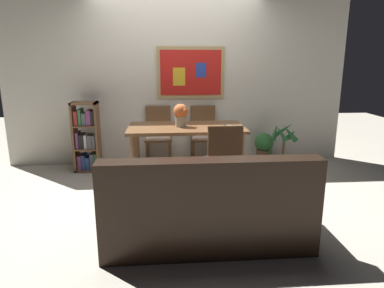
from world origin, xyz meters
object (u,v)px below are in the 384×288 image
object	(u,v)px
potted_ivy	(264,147)
flower_vase	(181,114)
dining_table	(186,134)
tv_remote	(229,126)
dining_chair_far_left	(158,131)
bookshelf	(87,139)
dining_chair_far_right	(203,131)
leather_couch	(207,208)
potted_palm	(283,149)
dining_chair_near_right	(223,157)

from	to	relation	value
potted_ivy	flower_vase	xyz separation A→B (m)	(-1.33, -0.70, 0.65)
dining_table	tv_remote	size ratio (longest dim) A/B	10.05
dining_chair_far_left	dining_table	bearing A→B (deg)	-63.02
bookshelf	flower_vase	distance (m)	1.54
dining_chair_far_right	leather_couch	xyz separation A→B (m)	(-0.23, -2.30, -0.22)
leather_couch	flower_vase	size ratio (longest dim) A/B	6.06
dining_chair_far_right	flower_vase	distance (m)	0.90
potted_ivy	potted_palm	size ratio (longest dim) A/B	0.69
dining_table	dining_chair_near_right	size ratio (longest dim) A/B	1.66
leather_couch	bookshelf	distance (m)	2.64
dining_chair_far_right	bookshelf	xyz separation A→B (m)	(-1.72, -0.13, -0.06)
dining_chair_far_right	potted_palm	distance (m)	1.22
dining_chair_near_right	leather_couch	world-z (taller)	dining_chair_near_right
dining_table	potted_palm	xyz separation A→B (m)	(1.45, 0.36, -0.32)
dining_chair_near_right	dining_chair_far_right	world-z (taller)	same
dining_chair_near_right	bookshelf	xyz separation A→B (m)	(-1.79, 1.30, -0.06)
dining_chair_far_left	flower_vase	xyz separation A→B (m)	(0.31, -0.75, 0.38)
flower_vase	dining_chair_far_right	bearing A→B (deg)	62.40
dining_chair_far_right	tv_remote	bearing A→B (deg)	-72.42
dining_table	potted_ivy	xyz separation A→B (m)	(1.27, 0.69, -0.38)
dining_chair_far_right	potted_ivy	bearing A→B (deg)	-1.12
leather_couch	potted_ivy	xyz separation A→B (m)	(1.19, 2.29, -0.05)
dining_chair_near_right	potted_palm	size ratio (longest dim) A/B	1.24
dining_chair_far_right	tv_remote	xyz separation A→B (m)	(0.25, -0.79, 0.22)
dining_chair_far_right	potted_palm	xyz separation A→B (m)	(1.15, -0.35, -0.21)
bookshelf	tv_remote	size ratio (longest dim) A/B	6.75
dining_chair_near_right	leather_couch	bearing A→B (deg)	-108.73
dining_chair_far_right	potted_palm	bearing A→B (deg)	-17.04
tv_remote	dining_chair_far_left	bearing A→B (deg)	138.59
flower_vase	bookshelf	bearing A→B (deg)	156.55
dining_chair_near_right	potted_palm	bearing A→B (deg)	45.14
potted_ivy	potted_palm	xyz separation A→B (m)	(0.19, -0.33, 0.06)
dining_chair_far_right	dining_table	bearing A→B (deg)	-113.54
dining_table	flower_vase	world-z (taller)	flower_vase
dining_chair_far_right	tv_remote	size ratio (longest dim) A/B	6.06
tv_remote	potted_palm	bearing A→B (deg)	26.13
dining_chair_far_left	dining_chair_near_right	distance (m)	1.65
potted_ivy	flower_vase	world-z (taller)	flower_vase
dining_chair_far_left	bookshelf	distance (m)	1.05
dining_chair_near_right	potted_palm	world-z (taller)	dining_chair_near_right
potted_palm	dining_chair_far_right	bearing A→B (deg)	162.96
dining_chair_far_left	dining_chair_far_right	size ratio (longest dim) A/B	1.00
dining_table	potted_ivy	distance (m)	1.49
dining_chair_far_left	dining_chair_near_right	size ratio (longest dim) A/B	1.00
dining_table	leather_couch	size ratio (longest dim) A/B	0.84
leather_couch	bookshelf	bearing A→B (deg)	124.56
potted_ivy	tv_remote	xyz separation A→B (m)	(-0.71, -0.77, 0.50)
bookshelf	tv_remote	distance (m)	2.10
bookshelf	potted_ivy	size ratio (longest dim) A/B	2.00
dining_chair_near_right	bookshelf	world-z (taller)	bookshelf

